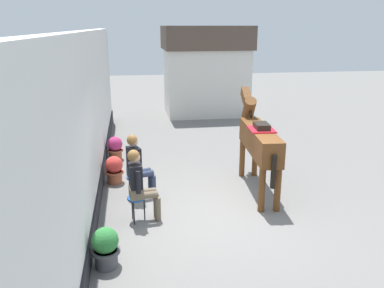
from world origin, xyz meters
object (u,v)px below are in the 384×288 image
at_px(flower_planter_nearest, 106,247).
at_px(flower_planter_inner_far, 114,169).
at_px(saddled_horse_center, 258,139).
at_px(flower_planter_farthest, 115,148).
at_px(seated_visitor_near, 139,182).
at_px(seated_visitor_far, 137,163).

distance_m(flower_planter_nearest, flower_planter_inner_far, 3.40).
bearing_deg(saddled_horse_center, flower_planter_farthest, 140.70).
bearing_deg(saddled_horse_center, flower_planter_nearest, -141.19).
relative_size(seated_visitor_near, flower_planter_farthest, 2.17).
distance_m(seated_visitor_far, flower_planter_inner_far, 1.15).
bearing_deg(flower_planter_inner_far, seated_visitor_far, -60.77).
bearing_deg(seated_visitor_far, flower_planter_farthest, 101.70).
height_order(flower_planter_inner_far, flower_planter_farthest, same).
relative_size(seated_visitor_far, saddled_horse_center, 0.46).
bearing_deg(seated_visitor_near, seated_visitor_far, 90.81).
relative_size(saddled_horse_center, flower_planter_inner_far, 4.68).
relative_size(flower_planter_inner_far, flower_planter_farthest, 1.00).
height_order(flower_planter_nearest, flower_planter_inner_far, same).
xyz_separation_m(seated_visitor_near, flower_planter_inner_far, (-0.53, 1.98, -0.44)).
bearing_deg(flower_planter_inner_far, flower_planter_nearest, -90.42).
height_order(seated_visitor_far, saddled_horse_center, saddled_horse_center).
bearing_deg(flower_planter_farthest, seated_visitor_near, -81.38).
height_order(seated_visitor_near, seated_visitor_far, same).
bearing_deg(flower_planter_farthest, saddled_horse_center, -39.30).
distance_m(seated_visitor_far, flower_planter_nearest, 2.57).
relative_size(seated_visitor_near, flower_planter_nearest, 2.17).
bearing_deg(flower_planter_farthest, seated_visitor_far, -78.30).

